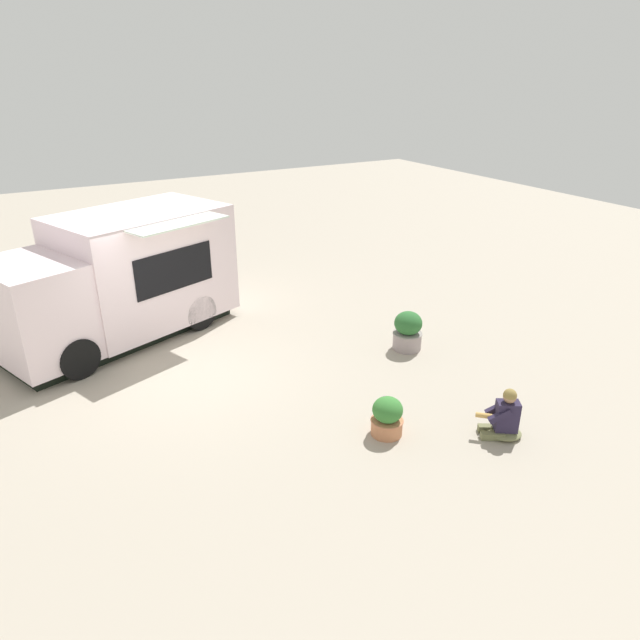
# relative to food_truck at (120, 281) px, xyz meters

# --- Properties ---
(ground_plane) EXTENTS (40.00, 40.00, 0.00)m
(ground_plane) POSITION_rel_food_truck_xyz_m (0.62, -2.00, -1.22)
(ground_plane) COLOR #A79B8A
(food_truck) EXTENTS (5.20, 3.64, 2.55)m
(food_truck) POSITION_rel_food_truck_xyz_m (0.00, 0.00, 0.00)
(food_truck) COLOR white
(food_truck) RESTS_ON ground_plane
(person_customer) EXTENTS (0.74, 0.66, 0.83)m
(person_customer) POSITION_rel_food_truck_xyz_m (4.18, -6.61, -0.90)
(person_customer) COLOR olive
(person_customer) RESTS_ON ground_plane
(planter_flowering_near) EXTENTS (0.60, 0.60, 0.80)m
(planter_flowering_near) POSITION_rel_food_truck_xyz_m (4.76, -3.47, -0.83)
(planter_flowering_near) COLOR gray
(planter_flowering_near) RESTS_ON ground_plane
(planter_flowering_far) EXTENTS (0.51, 0.51, 0.63)m
(planter_flowering_far) POSITION_rel_food_truck_xyz_m (2.67, -5.68, -0.91)
(planter_flowering_far) COLOR #C37B53
(planter_flowering_far) RESTS_ON ground_plane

